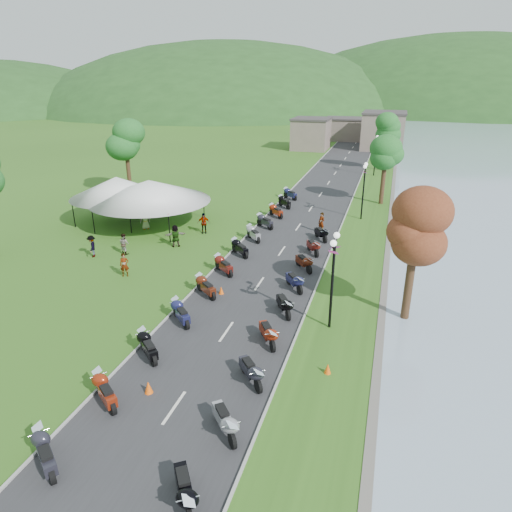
% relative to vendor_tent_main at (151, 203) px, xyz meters
% --- Properties ---
extents(road, '(7.00, 120.00, 0.02)m').
position_rel_vendor_tent_main_xyz_m(road, '(12.36, 9.14, -1.99)').
color(road, '#2F2F31').
rests_on(road, ground).
extents(hills_backdrop, '(360.00, 120.00, 76.00)m').
position_rel_vendor_tent_main_xyz_m(hills_backdrop, '(12.36, 169.14, -2.00)').
color(hills_backdrop, '#285621').
rests_on(hills_backdrop, ground).
extents(far_building, '(18.00, 16.00, 5.00)m').
position_rel_vendor_tent_main_xyz_m(far_building, '(10.36, 54.14, 0.50)').
color(far_building, '#79685E').
rests_on(far_building, ground).
extents(moto_row_left, '(2.60, 49.44, 1.10)m').
position_rel_vendor_tent_main_xyz_m(moto_row_left, '(9.67, -11.32, -1.45)').
color(moto_row_left, '#331411').
rests_on(moto_row_left, ground).
extents(moto_row_right, '(2.60, 30.70, 1.10)m').
position_rel_vendor_tent_main_xyz_m(moto_row_right, '(14.68, -13.67, -1.45)').
color(moto_row_right, '#331411').
rests_on(moto_row_right, ground).
extents(vendor_tent_main, '(6.90, 6.90, 4.00)m').
position_rel_vendor_tent_main_xyz_m(vendor_tent_main, '(0.00, 0.00, 0.00)').
color(vendor_tent_main, white).
rests_on(vendor_tent_main, ground).
extents(vendor_tent_side, '(5.51, 5.51, 4.00)m').
position_rel_vendor_tent_main_xyz_m(vendor_tent_side, '(-3.38, 0.35, 0.00)').
color(vendor_tent_side, white).
rests_on(vendor_tent_side, ground).
extents(tree_lakeside, '(2.83, 2.83, 7.86)m').
position_rel_vendor_tent_main_xyz_m(tree_lakeside, '(21.14, -10.65, 1.93)').
color(tree_lakeside, '#277429').
rests_on(tree_lakeside, ground).
extents(pedestrian_a, '(0.71, 0.65, 1.58)m').
position_rel_vendor_tent_main_xyz_m(pedestrian_a, '(3.61, -10.21, -2.00)').
color(pedestrian_a, slate).
rests_on(pedestrian_a, ground).
extents(pedestrian_b, '(0.85, 0.63, 1.55)m').
position_rel_vendor_tent_main_xyz_m(pedestrian_b, '(1.39, -6.67, -2.00)').
color(pedestrian_b, slate).
rests_on(pedestrian_b, ground).
extents(pedestrian_c, '(0.85, 1.12, 1.61)m').
position_rel_vendor_tent_main_xyz_m(pedestrian_c, '(-0.50, -7.87, -2.00)').
color(pedestrian_c, slate).
rests_on(pedestrian_c, ground).
extents(traffic_cone_near, '(0.36, 0.36, 0.57)m').
position_rel_vendor_tent_main_xyz_m(traffic_cone_near, '(10.94, -20.33, -1.72)').
color(traffic_cone_near, '#F2590C').
rests_on(traffic_cone_near, ground).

